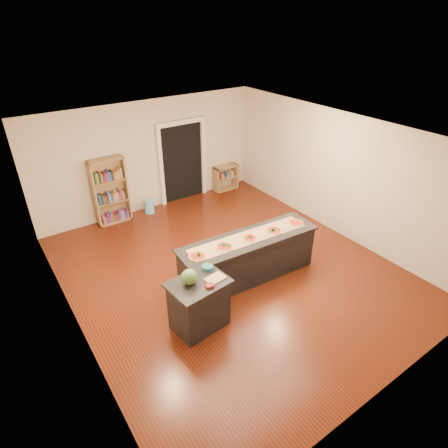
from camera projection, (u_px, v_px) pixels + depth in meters
room at (230, 210)px, 7.00m from camera, size 6.00×7.00×2.80m
doorway at (182, 157)px, 10.00m from camera, size 1.40×0.09×2.21m
kitchen_island at (248, 258)px, 7.27m from camera, size 2.80×0.76×0.92m
side_counter at (199, 304)px, 6.14m from camera, size 0.94×0.68×0.93m
bookshelf at (110, 191)px, 9.04m from camera, size 0.83×0.29×1.65m
low_shelf at (225, 178)px, 10.94m from camera, size 0.73×0.31×0.73m
waste_bin at (149, 206)px, 9.76m from camera, size 0.25×0.25×0.36m
kraft_paper at (248, 237)px, 7.06m from camera, size 2.46×0.60×0.00m
watermelon at (189, 277)px, 5.82m from camera, size 0.25×0.25×0.25m
cutting_board at (215, 278)px, 5.97m from camera, size 0.35×0.26×0.02m
package_red at (210, 286)px, 5.80m from camera, size 0.15×0.12×0.05m
package_teal at (207, 268)px, 6.18m from camera, size 0.18×0.18×0.07m
pizza_a at (197, 256)px, 6.51m from camera, size 0.30×0.30×0.02m
pizza_b at (224, 246)px, 6.77m from camera, size 0.32×0.32×0.02m
pizza_c at (250, 238)px, 7.02m from camera, size 0.28×0.28×0.02m
pizza_d at (274, 230)px, 7.26m from camera, size 0.31×0.31×0.02m
pizza_e at (296, 223)px, 7.52m from camera, size 0.30×0.30×0.02m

